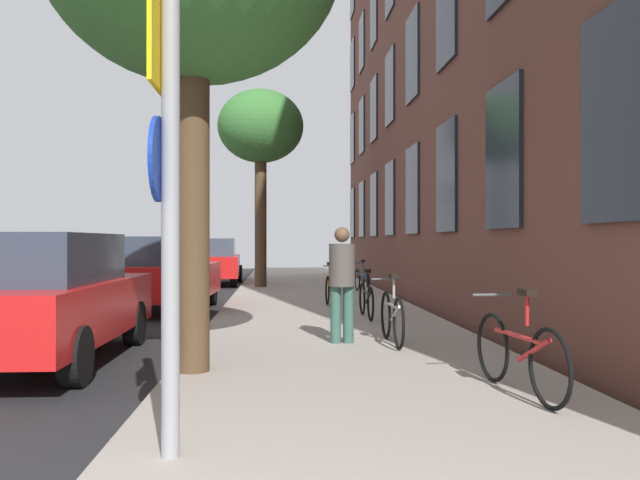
{
  "coord_description": "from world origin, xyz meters",
  "views": [
    {
      "loc": [
        0.19,
        -0.8,
        1.53
      ],
      "look_at": [
        0.84,
        9.08,
        1.55
      ],
      "focal_mm": 36.18,
      "sensor_mm": 36.0,
      "label": 1
    }
  ],
  "objects_px": {
    "car_0": "(43,297)",
    "car_1": "(166,273)",
    "sign_post": "(167,162)",
    "pedestrian_0": "(342,277)",
    "bicycle_3": "(330,287)",
    "bicycle_4": "(362,279)",
    "car_2": "(214,261)",
    "bicycle_2": "(366,299)",
    "bicycle_1": "(392,316)",
    "traffic_light": "(261,211)",
    "tree_far": "(261,129)",
    "bicycle_0": "(519,353)"
  },
  "relations": [
    {
      "from": "car_0",
      "to": "car_1",
      "type": "bearing_deg",
      "value": 85.48
    },
    {
      "from": "bicycle_2",
      "to": "tree_far",
      "type": "bearing_deg",
      "value": 104.62
    },
    {
      "from": "bicycle_2",
      "to": "car_1",
      "type": "relative_size",
      "value": 0.4
    },
    {
      "from": "bicycle_3",
      "to": "pedestrian_0",
      "type": "distance_m",
      "value": 5.92
    },
    {
      "from": "bicycle_3",
      "to": "car_0",
      "type": "relative_size",
      "value": 0.39
    },
    {
      "from": "bicycle_3",
      "to": "car_2",
      "type": "distance_m",
      "value": 8.72
    },
    {
      "from": "pedestrian_0",
      "to": "car_2",
      "type": "relative_size",
      "value": 0.37
    },
    {
      "from": "traffic_light",
      "to": "car_1",
      "type": "height_order",
      "value": "traffic_light"
    },
    {
      "from": "bicycle_2",
      "to": "bicycle_4",
      "type": "relative_size",
      "value": 0.97
    },
    {
      "from": "tree_far",
      "to": "bicycle_1",
      "type": "bearing_deg",
      "value": -79.43
    },
    {
      "from": "bicycle_0",
      "to": "car_2",
      "type": "xyz_separation_m",
      "value": [
        -4.45,
        17.01,
        0.34
      ]
    },
    {
      "from": "pedestrian_0",
      "to": "bicycle_3",
      "type": "bearing_deg",
      "value": 87.02
    },
    {
      "from": "car_0",
      "to": "car_1",
      "type": "height_order",
      "value": "same"
    },
    {
      "from": "bicycle_0",
      "to": "bicycle_4",
      "type": "height_order",
      "value": "bicycle_0"
    },
    {
      "from": "bicycle_4",
      "to": "car_0",
      "type": "relative_size",
      "value": 0.38
    },
    {
      "from": "bicycle_0",
      "to": "car_0",
      "type": "xyz_separation_m",
      "value": [
        -5.12,
        2.38,
        0.34
      ]
    },
    {
      "from": "bicycle_2",
      "to": "bicycle_1",
      "type": "bearing_deg",
      "value": -91.08
    },
    {
      "from": "sign_post",
      "to": "pedestrian_0",
      "type": "xyz_separation_m",
      "value": [
        1.61,
        4.64,
        -1.01
      ]
    },
    {
      "from": "traffic_light",
      "to": "bicycle_0",
      "type": "relative_size",
      "value": 2.13
    },
    {
      "from": "car_0",
      "to": "sign_post",
      "type": "bearing_deg",
      "value": -60.8
    },
    {
      "from": "bicycle_1",
      "to": "car_1",
      "type": "height_order",
      "value": "car_1"
    },
    {
      "from": "bicycle_4",
      "to": "car_2",
      "type": "height_order",
      "value": "car_2"
    },
    {
      "from": "bicycle_1",
      "to": "bicycle_2",
      "type": "bearing_deg",
      "value": 88.92
    },
    {
      "from": "car_0",
      "to": "car_1",
      "type": "xyz_separation_m",
      "value": [
        0.48,
        6.03,
        -0.0
      ]
    },
    {
      "from": "traffic_light",
      "to": "bicycle_0",
      "type": "bearing_deg",
      "value": -81.76
    },
    {
      "from": "tree_far",
      "to": "car_0",
      "type": "distance_m",
      "value": 12.86
    },
    {
      "from": "car_2",
      "to": "bicycle_3",
      "type": "bearing_deg",
      "value": -66.84
    },
    {
      "from": "bicycle_2",
      "to": "car_2",
      "type": "relative_size",
      "value": 0.36
    },
    {
      "from": "traffic_light",
      "to": "bicycle_2",
      "type": "bearing_deg",
      "value": -80.63
    },
    {
      "from": "bicycle_0",
      "to": "car_1",
      "type": "distance_m",
      "value": 9.61
    },
    {
      "from": "tree_far",
      "to": "pedestrian_0",
      "type": "bearing_deg",
      "value": -82.72
    },
    {
      "from": "tree_far",
      "to": "bicycle_3",
      "type": "relative_size",
      "value": 3.69
    },
    {
      "from": "bicycle_1",
      "to": "car_2",
      "type": "height_order",
      "value": "car_2"
    },
    {
      "from": "car_2",
      "to": "bicycle_4",
      "type": "bearing_deg",
      "value": -47.72
    },
    {
      "from": "bicycle_0",
      "to": "car_2",
      "type": "relative_size",
      "value": 0.4
    },
    {
      "from": "bicycle_3",
      "to": "car_1",
      "type": "distance_m",
      "value": 3.69
    },
    {
      "from": "traffic_light",
      "to": "car_0",
      "type": "bearing_deg",
      "value": -97.29
    },
    {
      "from": "tree_far",
      "to": "bicycle_3",
      "type": "distance_m",
      "value": 7.2
    },
    {
      "from": "bicycle_0",
      "to": "traffic_light",
      "type": "bearing_deg",
      "value": 98.24
    },
    {
      "from": "bicycle_1",
      "to": "bicycle_2",
      "type": "relative_size",
      "value": 1.02
    },
    {
      "from": "tree_far",
      "to": "bicycle_0",
      "type": "height_order",
      "value": "tree_far"
    },
    {
      "from": "car_1",
      "to": "traffic_light",
      "type": "bearing_deg",
      "value": 81.26
    },
    {
      "from": "traffic_light",
      "to": "car_2",
      "type": "relative_size",
      "value": 0.86
    },
    {
      "from": "pedestrian_0",
      "to": "traffic_light",
      "type": "bearing_deg",
      "value": 95.3
    },
    {
      "from": "bicycle_1",
      "to": "car_1",
      "type": "bearing_deg",
      "value": 126.5
    },
    {
      "from": "bicycle_2",
      "to": "car_1",
      "type": "xyz_separation_m",
      "value": [
        -4.06,
        2.41,
        0.37
      ]
    },
    {
      "from": "bicycle_0",
      "to": "car_2",
      "type": "distance_m",
      "value": 17.59
    },
    {
      "from": "bicycle_4",
      "to": "car_2",
      "type": "relative_size",
      "value": 0.37
    },
    {
      "from": "bicycle_3",
      "to": "bicycle_4",
      "type": "relative_size",
      "value": 1.01
    },
    {
      "from": "car_0",
      "to": "car_1",
      "type": "distance_m",
      "value": 6.04
    }
  ]
}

